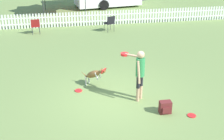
% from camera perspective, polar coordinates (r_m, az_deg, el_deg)
% --- Properties ---
extents(ground_plane, '(240.00, 240.00, 0.00)m').
position_cam_1_polar(ground_plane, '(10.28, 0.24, -5.36)').
color(ground_plane, olive).
extents(handler_person, '(0.70, 1.09, 1.70)m').
position_cam_1_polar(handler_person, '(9.84, 4.96, 0.13)').
color(handler_person, tan).
rests_on(handler_person, ground_plane).
extents(leaping_dog, '(0.90, 0.82, 0.82)m').
position_cam_1_polar(leaping_dog, '(10.89, -3.25, -0.75)').
color(leaping_dog, olive).
rests_on(leaping_dog, ground_plane).
extents(frisbee_near_handler, '(0.26, 0.26, 0.02)m').
position_cam_1_polar(frisbee_near_handler, '(10.84, -6.15, -3.76)').
color(frisbee_near_handler, red).
rests_on(frisbee_near_handler, ground_plane).
extents(frisbee_near_dog, '(0.26, 0.26, 0.02)m').
position_cam_1_polar(frisbee_near_dog, '(9.71, 14.36, -8.07)').
color(frisbee_near_dog, red).
rests_on(frisbee_near_dog, ground_plane).
extents(backpack_on_grass, '(0.36, 0.26, 0.39)m').
position_cam_1_polar(backpack_on_grass, '(9.60, 9.72, -6.75)').
color(backpack_on_grass, maroon).
rests_on(backpack_on_grass, ground_plane).
extents(picket_fence, '(26.40, 0.04, 0.82)m').
position_cam_1_polar(picket_fence, '(18.13, -4.42, 9.36)').
color(picket_fence, white).
rests_on(picket_fence, ground_plane).
extents(folding_chair_blue_left, '(0.50, 0.52, 0.83)m').
position_cam_1_polar(folding_chair_blue_left, '(17.01, -13.84, 7.99)').
color(folding_chair_blue_left, '#333338').
rests_on(folding_chair_blue_left, ground_plane).
extents(folding_chair_center, '(0.60, 0.62, 0.87)m').
position_cam_1_polar(folding_chair_center, '(16.96, -0.38, 8.75)').
color(folding_chair_center, '#333338').
rests_on(folding_chair_center, ground_plane).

